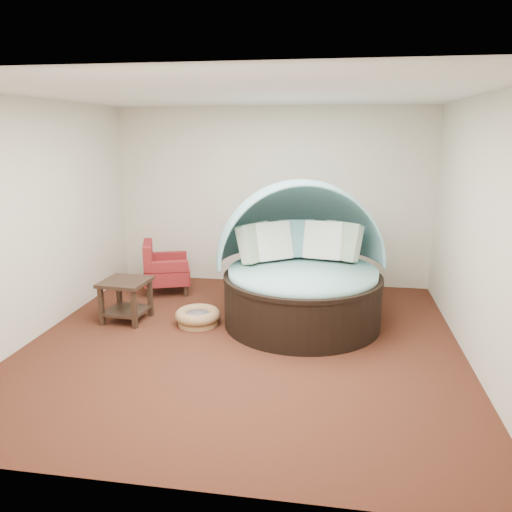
# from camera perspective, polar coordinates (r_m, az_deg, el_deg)

# --- Properties ---
(floor) EXTENTS (5.00, 5.00, 0.00)m
(floor) POSITION_cam_1_polar(r_m,az_deg,el_deg) (5.96, -1.46, -9.90)
(floor) COLOR #4A2215
(floor) RESTS_ON ground
(wall_back) EXTENTS (5.00, 0.00, 5.00)m
(wall_back) POSITION_cam_1_polar(r_m,az_deg,el_deg) (7.98, 1.80, 6.74)
(wall_back) COLOR beige
(wall_back) RESTS_ON floor
(wall_front) EXTENTS (5.00, 0.00, 5.00)m
(wall_front) POSITION_cam_1_polar(r_m,az_deg,el_deg) (3.19, -9.90, -4.87)
(wall_front) COLOR beige
(wall_front) RESTS_ON floor
(wall_left) EXTENTS (0.00, 5.00, 5.00)m
(wall_left) POSITION_cam_1_polar(r_m,az_deg,el_deg) (6.48, -23.88, 3.80)
(wall_left) COLOR beige
(wall_left) RESTS_ON floor
(wall_right) EXTENTS (0.00, 5.00, 5.00)m
(wall_right) POSITION_cam_1_polar(r_m,az_deg,el_deg) (5.65, 24.28, 2.39)
(wall_right) COLOR beige
(wall_right) RESTS_ON floor
(ceiling) EXTENTS (5.00, 5.00, 0.00)m
(ceiling) POSITION_cam_1_polar(r_m,az_deg,el_deg) (5.46, -1.65, 18.05)
(ceiling) COLOR white
(ceiling) RESTS_ON wall_back
(canopy_daybed) EXTENTS (2.47, 2.42, 1.84)m
(canopy_daybed) POSITION_cam_1_polar(r_m,az_deg,el_deg) (6.40, 5.21, -0.15)
(canopy_daybed) COLOR black
(canopy_daybed) RESTS_ON floor
(pet_basket) EXTENTS (0.73, 0.73, 0.20)m
(pet_basket) POSITION_cam_1_polar(r_m,az_deg,el_deg) (6.50, -6.66, -6.89)
(pet_basket) COLOR olive
(pet_basket) RESTS_ON floor
(red_armchair) EXTENTS (0.86, 0.86, 0.80)m
(red_armchair) POSITION_cam_1_polar(r_m,az_deg,el_deg) (7.78, -10.53, -1.47)
(red_armchair) COLOR black
(red_armchair) RESTS_ON floor
(side_table) EXTENTS (0.62, 0.62, 0.55)m
(side_table) POSITION_cam_1_polar(r_m,az_deg,el_deg) (6.73, -14.65, -4.29)
(side_table) COLOR black
(side_table) RESTS_ON floor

